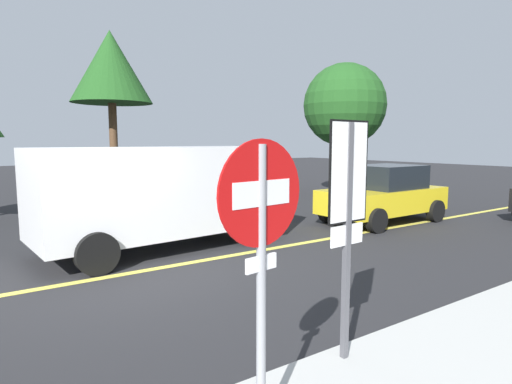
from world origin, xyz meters
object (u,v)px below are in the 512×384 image
tree_centre_verge (345,105)px  tree_right_verge (111,68)px  speed_limit_sign (348,199)px  white_van (163,190)px  stop_sign (261,244)px  car_yellow_far_lane (384,194)px

tree_centre_verge → tree_right_verge: tree_right_verge is taller
speed_limit_sign → white_van: 5.86m
tree_centre_verge → stop_sign: bearing=-137.8°
white_van → car_yellow_far_lane: white_van is taller
stop_sign → speed_limit_sign: 1.43m
stop_sign → tree_centre_verge: (11.67, 10.59, 2.24)m
speed_limit_sign → tree_right_verge: size_ratio=0.42×
car_yellow_far_lane → tree_right_verge: size_ratio=0.64×
stop_sign → tree_right_verge: bearing=78.5°
tree_centre_verge → tree_right_verge: 9.37m
white_van → tree_centre_verge: tree_centre_verge is taller
speed_limit_sign → car_yellow_far_lane: (6.85, 5.11, -0.94)m
speed_limit_sign → tree_right_verge: bearing=84.3°
speed_limit_sign → tree_centre_verge: 14.61m
speed_limit_sign → tree_right_verge: 12.52m
car_yellow_far_lane → tree_centre_verge: 6.81m
white_van → tree_centre_verge: size_ratio=0.96×
speed_limit_sign → tree_centre_verge: tree_centre_verge is taller
tree_centre_verge → tree_right_verge: size_ratio=0.93×
white_van → car_yellow_far_lane: 6.46m
stop_sign → white_van: size_ratio=0.44×
car_yellow_far_lane → speed_limit_sign: bearing=-143.3°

